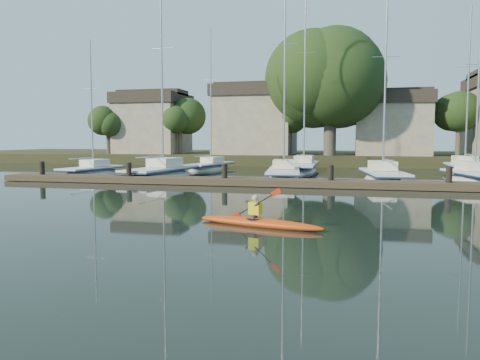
% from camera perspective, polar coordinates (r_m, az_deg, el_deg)
% --- Properties ---
extents(ground, '(160.00, 160.00, 0.00)m').
position_cam_1_polar(ground, '(12.81, -5.45, -6.80)').
color(ground, black).
rests_on(ground, ground).
extents(kayak, '(4.14, 1.63, 1.32)m').
position_cam_1_polar(kayak, '(14.13, 2.28, -5.00)').
color(kayak, '#B7350E').
rests_on(kayak, ground).
extents(dock, '(34.00, 2.00, 1.80)m').
position_cam_1_polar(dock, '(26.29, 4.43, -0.26)').
color(dock, '#473828').
rests_on(dock, ground).
extents(sailboat_0, '(2.80, 7.13, 11.01)m').
position_cam_1_polar(sailboat_0, '(36.22, -17.61, 0.35)').
color(sailboat_0, white).
rests_on(sailboat_0, ground).
extents(sailboat_1, '(3.26, 9.44, 15.13)m').
position_cam_1_polar(sailboat_1, '(32.66, -9.54, -0.01)').
color(sailboat_1, white).
rests_on(sailboat_1, ground).
extents(sailboat_2, '(3.17, 9.35, 15.18)m').
position_cam_1_polar(sailboat_2, '(31.27, 5.34, -0.15)').
color(sailboat_2, white).
rests_on(sailboat_2, ground).
extents(sailboat_3, '(3.16, 8.47, 13.33)m').
position_cam_1_polar(sailboat_3, '(30.55, 17.06, -0.49)').
color(sailboat_3, white).
rests_on(sailboat_3, ground).
extents(sailboat_4, '(3.59, 7.60, 12.43)m').
position_cam_1_polar(sailboat_4, '(32.04, 26.79, -0.57)').
color(sailboat_4, white).
rests_on(sailboat_4, ground).
extents(sailboat_5, '(3.22, 8.20, 13.24)m').
position_cam_1_polar(sailboat_5, '(40.55, -3.67, 1.08)').
color(sailboat_5, white).
rests_on(sailboat_5, ground).
extents(sailboat_6, '(2.35, 10.43, 16.52)m').
position_cam_1_polar(sailboat_6, '(38.97, 7.73, 0.84)').
color(sailboat_6, white).
rests_on(sailboat_6, ground).
extents(sailboat_7, '(2.59, 8.80, 14.07)m').
position_cam_1_polar(sailboat_7, '(39.91, 25.74, 0.46)').
color(sailboat_7, white).
rests_on(sailboat_7, ground).
extents(shore, '(90.00, 25.25, 12.75)m').
position_cam_1_polar(shore, '(52.22, 10.74, 5.60)').
color(shore, '#262E17').
rests_on(shore, ground).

